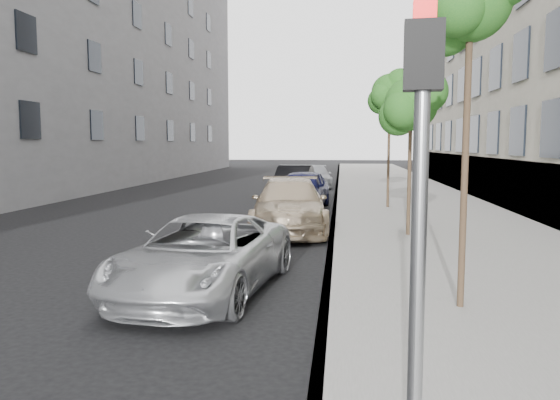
% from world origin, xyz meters
% --- Properties ---
extents(ground, '(160.00, 160.00, 0.00)m').
position_xyz_m(ground, '(0.00, 0.00, 0.00)').
color(ground, black).
rests_on(ground, ground).
extents(sidewalk, '(6.40, 72.00, 0.14)m').
position_xyz_m(sidewalk, '(4.30, 24.00, 0.07)').
color(sidewalk, gray).
rests_on(sidewalk, ground).
extents(curb, '(0.15, 72.00, 0.14)m').
position_xyz_m(curb, '(1.18, 24.00, 0.07)').
color(curb, '#9E9B93').
rests_on(curb, ground).
extents(tree_near, '(1.54, 1.34, 5.20)m').
position_xyz_m(tree_near, '(3.23, 1.50, 4.56)').
color(tree_near, '#38281C').
rests_on(tree_near, sidewalk).
extents(tree_mid, '(1.73, 1.53, 4.32)m').
position_xyz_m(tree_mid, '(3.23, 8.00, 3.60)').
color(tree_mid, '#38281C').
rests_on(tree_mid, sidewalk).
extents(tree_far, '(1.73, 1.53, 5.22)m').
position_xyz_m(tree_far, '(3.23, 14.50, 4.50)').
color(tree_far, '#38281C').
rests_on(tree_far, sidewalk).
extents(signal_pole, '(0.26, 0.20, 3.30)m').
position_xyz_m(signal_pole, '(1.90, -3.23, 2.19)').
color(signal_pole, '#939699').
rests_on(signal_pole, sidewalk).
extents(minivan, '(2.75, 4.96, 1.31)m').
position_xyz_m(minivan, '(-0.93, 2.30, 0.66)').
color(minivan, silver).
rests_on(minivan, ground).
extents(suv, '(2.57, 5.43, 1.53)m').
position_xyz_m(suv, '(-0.10, 9.13, 0.76)').
color(suv, tan).
rests_on(suv, ground).
extents(sedan_blue, '(2.19, 4.67, 1.54)m').
position_xyz_m(sedan_blue, '(-0.10, 14.63, 0.77)').
color(sedan_blue, '#101135').
rests_on(sedan_blue, ground).
extents(sedan_black, '(1.88, 4.67, 1.51)m').
position_xyz_m(sedan_black, '(-0.88, 19.79, 0.75)').
color(sedan_black, black).
rests_on(sedan_black, ground).
extents(sedan_rear, '(2.22, 4.59, 1.29)m').
position_xyz_m(sedan_rear, '(-0.10, 25.35, 0.64)').
color(sedan_rear, '#929499').
rests_on(sedan_rear, ground).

